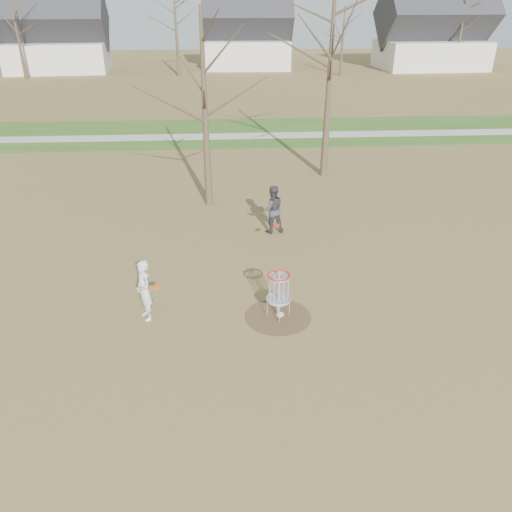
{
  "coord_description": "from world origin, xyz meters",
  "views": [
    {
      "loc": [
        -1.35,
        -11.18,
        7.68
      ],
      "look_at": [
        -0.5,
        1.5,
        1.1
      ],
      "focal_mm": 35.0,
      "sensor_mm": 36.0,
      "label": 1
    }
  ],
  "objects_px": {
    "player_standing": "(144,290)",
    "disc_golf_basket": "(279,288)",
    "player_throwing": "(272,209)",
    "disc_grounded": "(280,314)"
  },
  "relations": [
    {
      "from": "player_standing",
      "to": "player_throwing",
      "type": "height_order",
      "value": "player_throwing"
    },
    {
      "from": "player_throwing",
      "to": "disc_golf_basket",
      "type": "bearing_deg",
      "value": 78.62
    },
    {
      "from": "disc_grounded",
      "to": "disc_golf_basket",
      "type": "relative_size",
      "value": 0.16
    },
    {
      "from": "player_standing",
      "to": "player_throwing",
      "type": "bearing_deg",
      "value": 115.57
    },
    {
      "from": "player_standing",
      "to": "disc_golf_basket",
      "type": "distance_m",
      "value": 3.54
    },
    {
      "from": "player_standing",
      "to": "disc_grounded",
      "type": "relative_size",
      "value": 7.8
    },
    {
      "from": "player_standing",
      "to": "disc_grounded",
      "type": "height_order",
      "value": "player_standing"
    },
    {
      "from": "player_standing",
      "to": "disc_golf_basket",
      "type": "xyz_separation_m",
      "value": [
        3.53,
        -0.2,
        0.06
      ]
    },
    {
      "from": "player_throwing",
      "to": "disc_grounded",
      "type": "height_order",
      "value": "player_throwing"
    },
    {
      "from": "player_throwing",
      "to": "disc_golf_basket",
      "type": "relative_size",
      "value": 1.32
    }
  ]
}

